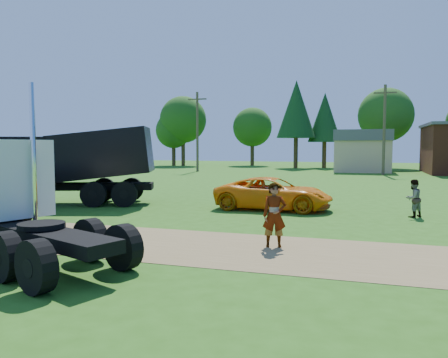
% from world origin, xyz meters
% --- Properties ---
extents(ground, '(140.00, 140.00, 0.00)m').
position_xyz_m(ground, '(0.00, 0.00, 0.00)').
color(ground, '#285913').
rests_on(ground, ground).
extents(dirt_track, '(120.00, 4.20, 0.01)m').
position_xyz_m(dirt_track, '(0.00, 0.00, 0.01)').
color(dirt_track, brown).
rests_on(dirt_track, ground).
extents(black_dump_truck, '(8.98, 5.55, 3.86)m').
position_xyz_m(black_dump_truck, '(-9.92, 6.72, 2.12)').
color(black_dump_truck, black).
rests_on(black_dump_truck, ground).
extents(orange_pickup, '(5.36, 2.56, 1.48)m').
position_xyz_m(orange_pickup, '(0.08, 7.97, 0.74)').
color(orange_pickup, orange).
rests_on(orange_pickup, ground).
extents(spectator_a, '(0.77, 0.62, 1.85)m').
position_xyz_m(spectator_a, '(1.56, 0.56, 0.93)').
color(spectator_a, '#999999').
rests_on(spectator_a, ground).
extents(spectator_b, '(0.95, 0.94, 1.55)m').
position_xyz_m(spectator_b, '(5.95, 7.50, 0.78)').
color(spectator_b, '#999999').
rests_on(spectator_b, ground).
extents(tan_shed, '(6.20, 5.40, 4.70)m').
position_xyz_m(tan_shed, '(4.00, 40.00, 2.42)').
color(tan_shed, tan).
rests_on(tan_shed, ground).
extents(utility_poles, '(42.20, 0.28, 9.00)m').
position_xyz_m(utility_poles, '(6.00, 35.00, 4.71)').
color(utility_poles, '#473B28').
rests_on(utility_poles, ground).
extents(tree_row, '(55.58, 12.95, 11.54)m').
position_xyz_m(tree_row, '(0.22, 49.46, 6.33)').
color(tree_row, '#382917').
rests_on(tree_row, ground).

